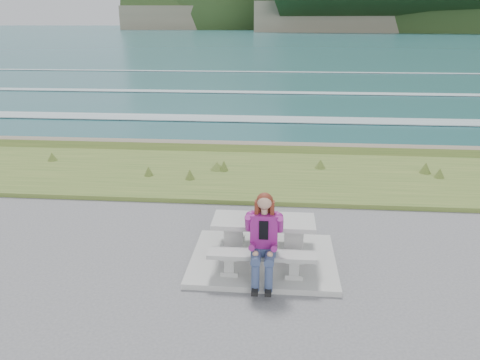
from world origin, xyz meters
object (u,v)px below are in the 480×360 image
object	(u,v)px
picnic_table	(264,228)
seated_woman	(263,252)
bench_landward	(262,258)
bench_seaward	(265,224)

from	to	relation	value
picnic_table	seated_woman	xyz separation A→B (m)	(0.03, -0.84, -0.03)
picnic_table	bench_landward	world-z (taller)	picnic_table
seated_woman	bench_seaward	bearing A→B (deg)	91.79
seated_woman	bench_landward	bearing A→B (deg)	102.65
picnic_table	bench_landward	size ratio (longest dim) A/B	1.00
seated_woman	picnic_table	bearing A→B (deg)	92.72
bench_seaward	seated_woman	bearing A→B (deg)	-88.88
bench_seaward	seated_woman	distance (m)	1.56
bench_seaward	seated_woman	world-z (taller)	seated_woman
bench_seaward	seated_woman	xyz separation A→B (m)	(0.03, -1.54, 0.20)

